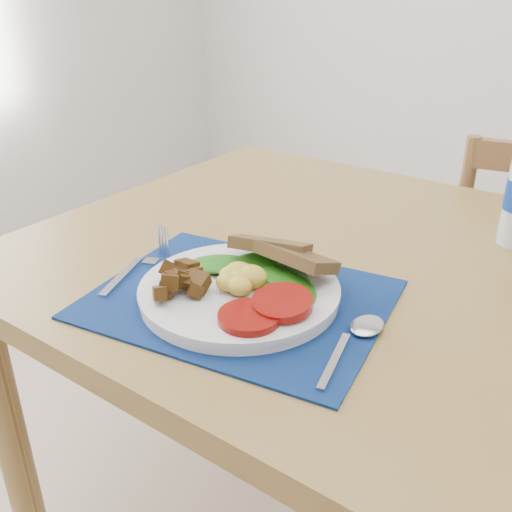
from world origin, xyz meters
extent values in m
cube|color=brown|center=(0.00, 0.20, 0.73)|extent=(1.40, 0.90, 0.04)
cylinder|color=brown|center=(-0.64, -0.19, 0.35)|extent=(0.06, 0.06, 0.71)
cylinder|color=brown|center=(-0.64, 0.59, 0.35)|extent=(0.06, 0.06, 0.71)
cylinder|color=#57341F|center=(-0.19, 1.02, 0.19)|extent=(0.03, 0.03, 0.37)
cylinder|color=#57341F|center=(-0.13, 0.72, 0.19)|extent=(0.03, 0.03, 0.37)
cube|color=#040632|center=(-0.22, -0.02, 0.75)|extent=(0.45, 0.38, 0.00)
cylinder|color=silver|center=(-0.22, -0.02, 0.76)|extent=(0.28, 0.28, 0.02)
ellipsoid|color=gold|center=(-0.22, -0.03, 0.79)|extent=(0.07, 0.06, 0.03)
cylinder|color=#980F05|center=(-0.15, -0.07, 0.78)|extent=(0.08, 0.08, 0.01)
ellipsoid|color=#0F3A07|center=(-0.21, 0.02, 0.78)|extent=(0.15, 0.09, 0.01)
cube|color=brown|center=(-0.20, 0.06, 0.80)|extent=(0.12, 0.08, 0.04)
cube|color=#B2B5BA|center=(-0.40, -0.08, 0.76)|extent=(0.06, 0.12, 0.00)
cube|color=#B2B5BA|center=(-0.40, 0.00, 0.76)|extent=(0.04, 0.07, 0.00)
cube|color=#B2B5BA|center=(-0.04, -0.08, 0.76)|extent=(0.04, 0.12, 0.00)
ellipsoid|color=#B2B5BA|center=(-0.04, 0.01, 0.76)|extent=(0.04, 0.06, 0.01)
camera|label=1|loc=(0.21, -0.58, 1.16)|focal=40.00mm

